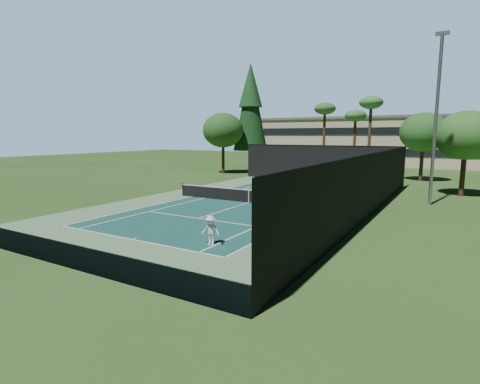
% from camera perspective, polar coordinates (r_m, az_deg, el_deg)
% --- Properties ---
extents(ground, '(160.00, 160.00, 0.00)m').
position_cam_1_polar(ground, '(28.62, 1.32, -1.64)').
color(ground, '#2A4E1D').
rests_on(ground, ground).
extents(apron_slab, '(18.00, 32.00, 0.01)m').
position_cam_1_polar(apron_slab, '(28.62, 1.32, -1.63)').
color(apron_slab, '#618A62').
rests_on(apron_slab, ground).
extents(court_surface, '(10.97, 23.77, 0.01)m').
position_cam_1_polar(court_surface, '(28.62, 1.32, -1.62)').
color(court_surface, '#184F48').
rests_on(court_surface, ground).
extents(court_lines, '(11.07, 23.87, 0.01)m').
position_cam_1_polar(court_lines, '(28.62, 1.32, -1.60)').
color(court_lines, white).
rests_on(court_lines, ground).
extents(tennis_net, '(12.90, 0.10, 1.10)m').
position_cam_1_polar(tennis_net, '(28.52, 1.32, -0.54)').
color(tennis_net, black).
rests_on(tennis_net, ground).
extents(fence, '(18.04, 32.05, 4.03)m').
position_cam_1_polar(fence, '(28.39, 1.40, 2.37)').
color(fence, black).
rests_on(fence, ground).
extents(player, '(0.98, 0.65, 1.41)m').
position_cam_1_polar(player, '(17.66, -4.50, -5.83)').
color(player, white).
rests_on(player, ground).
extents(tennis_ball_a, '(0.06, 0.06, 0.06)m').
position_cam_1_polar(tennis_ball_a, '(19.92, -22.11, -6.77)').
color(tennis_ball_a, '#D2EC35').
rests_on(tennis_ball_a, ground).
extents(tennis_ball_b, '(0.07, 0.07, 0.07)m').
position_cam_1_polar(tennis_ball_b, '(31.86, -1.17, -0.52)').
color(tennis_ball_b, '#C4E834').
rests_on(tennis_ball_b, ground).
extents(tennis_ball_c, '(0.07, 0.07, 0.07)m').
position_cam_1_polar(tennis_ball_c, '(32.15, 3.46, -0.45)').
color(tennis_ball_c, '#D2ED36').
rests_on(tennis_ball_c, ground).
extents(tennis_ball_d, '(0.07, 0.07, 0.07)m').
position_cam_1_polar(tennis_ball_d, '(33.21, -3.49, -0.17)').
color(tennis_ball_d, '#D9F136').
rests_on(tennis_ball_d, ground).
extents(park_bench, '(1.50, 0.45, 1.02)m').
position_cam_1_polar(park_bench, '(42.99, 10.16, 2.41)').
color(park_bench, '#BAB49A').
rests_on(park_bench, ground).
extents(trash_bin, '(0.56, 0.56, 0.95)m').
position_cam_1_polar(trash_bin, '(42.95, 10.76, 2.30)').
color(trash_bin, black).
rests_on(trash_bin, ground).
extents(pine_tree, '(4.80, 4.80, 15.00)m').
position_cam_1_polar(pine_tree, '(53.40, 1.61, 13.41)').
color(pine_tree, '#4D3821').
rests_on(pine_tree, ground).
extents(palm_a, '(2.80, 2.80, 9.32)m').
position_cam_1_polar(palm_a, '(51.17, 12.80, 11.88)').
color(palm_a, '#4C3120').
rests_on(palm_a, ground).
extents(palm_b, '(2.80, 2.80, 8.42)m').
position_cam_1_polar(palm_b, '(52.10, 17.19, 10.74)').
color(palm_b, '#442B1D').
rests_on(palm_b, ground).
extents(palm_c, '(2.80, 2.80, 9.77)m').
position_cam_1_polar(palm_c, '(48.71, 19.34, 12.28)').
color(palm_c, '#4A301F').
rests_on(palm_c, ground).
extents(decid_tree_a, '(5.12, 5.12, 7.62)m').
position_cam_1_polar(decid_tree_a, '(46.75, 26.19, 8.15)').
color(decid_tree_a, '#43291C').
rests_on(decid_tree_a, ground).
extents(decid_tree_b, '(4.80, 4.80, 7.14)m').
position_cam_1_polar(decid_tree_b, '(36.60, 31.21, 7.36)').
color(decid_tree_b, '#442A1D').
rests_on(decid_tree_b, ground).
extents(decid_tree_c, '(5.44, 5.44, 8.09)m').
position_cam_1_polar(decid_tree_c, '(50.82, -2.62, 9.37)').
color(decid_tree_c, '#452B1D').
rests_on(decid_tree_c, ground).
extents(campus_building, '(40.50, 12.50, 8.30)m').
position_cam_1_polar(campus_building, '(71.91, 19.63, 7.42)').
color(campus_building, '#C6B499').
rests_on(campus_building, ground).
extents(light_pole, '(0.90, 0.25, 12.22)m').
position_cam_1_polar(light_pole, '(30.68, 27.72, 10.19)').
color(light_pole, gray).
rests_on(light_pole, ground).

